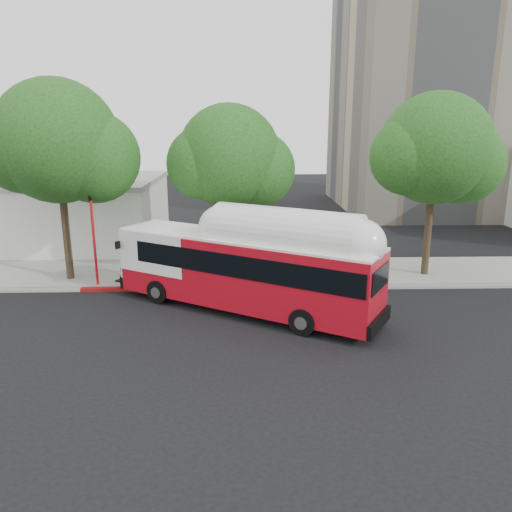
# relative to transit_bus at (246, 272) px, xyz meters

# --- Properties ---
(ground) EXTENTS (120.00, 120.00, 0.00)m
(ground) POSITION_rel_transit_bus_xyz_m (0.26, -1.18, -1.70)
(ground) COLOR black
(ground) RESTS_ON ground
(sidewalk) EXTENTS (60.00, 5.00, 0.15)m
(sidewalk) POSITION_rel_transit_bus_xyz_m (0.26, 5.32, -1.62)
(sidewalk) COLOR gray
(sidewalk) RESTS_ON ground
(curb_strip) EXTENTS (60.00, 0.30, 0.15)m
(curb_strip) POSITION_rel_transit_bus_xyz_m (0.26, 2.72, -1.62)
(curb_strip) COLOR gray
(curb_strip) RESTS_ON ground
(red_curb_segment) EXTENTS (10.00, 0.32, 0.16)m
(red_curb_segment) POSITION_rel_transit_bus_xyz_m (-2.74, 2.72, -1.62)
(red_curb_segment) COLOR maroon
(red_curb_segment) RESTS_ON ground
(street_tree_left) EXTENTS (6.67, 5.80, 9.74)m
(street_tree_left) POSITION_rel_transit_bus_xyz_m (-8.27, 4.38, 4.91)
(street_tree_left) COLOR #2D2116
(street_tree_left) RESTS_ON ground
(street_tree_mid) EXTENTS (5.75, 5.00, 8.62)m
(street_tree_mid) POSITION_rel_transit_bus_xyz_m (-0.33, 4.88, 4.21)
(street_tree_mid) COLOR #2D2116
(street_tree_mid) RESTS_ON ground
(street_tree_right) EXTENTS (6.21, 5.40, 9.18)m
(street_tree_right) POSITION_rel_transit_bus_xyz_m (9.70, 4.68, 4.56)
(street_tree_right) COLOR #2D2116
(street_tree_right) RESTS_ON ground
(apartment_tower) EXTENTS (18.00, 18.00, 37.00)m
(apartment_tower) POSITION_rel_transit_bus_xyz_m (18.26, 26.82, 15.92)
(apartment_tower) COLOR tan
(apartment_tower) RESTS_ON ground
(low_commercial_bldg) EXTENTS (16.20, 10.20, 4.25)m
(low_commercial_bldg) POSITION_rel_transit_bus_xyz_m (-13.74, 12.82, 0.46)
(low_commercial_bldg) COLOR silver
(low_commercial_bldg) RESTS_ON ground
(transit_bus) EXTENTS (11.58, 8.17, 3.63)m
(transit_bus) POSITION_rel_transit_bus_xyz_m (0.00, 0.00, 0.00)
(transit_bus) COLOR #B00C19
(transit_bus) RESTS_ON ground
(signal_pole) EXTENTS (0.13, 0.42, 4.46)m
(signal_pole) POSITION_rel_transit_bus_xyz_m (-7.11, 3.28, 0.59)
(signal_pole) COLOR red
(signal_pole) RESTS_ON ground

